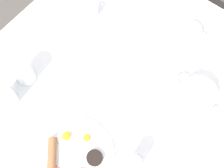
% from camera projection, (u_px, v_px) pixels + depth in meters
% --- Properties ---
extents(ground_plane, '(8.00, 8.00, 0.00)m').
position_uv_depth(ground_plane, '(112.00, 138.00, 1.81)').
color(ground_plane, '#4C4742').
extents(table, '(0.99, 1.11, 0.74)m').
position_uv_depth(table, '(112.00, 93.00, 1.20)').
color(table, white).
rests_on(table, ground_plane).
extents(breakfast_plate, '(0.27, 0.27, 0.04)m').
position_uv_depth(breakfast_plate, '(73.00, 155.00, 1.02)').
color(breakfast_plate, white).
rests_on(breakfast_plate, table).
extents(teapot_near, '(0.20, 0.12, 0.11)m').
position_uv_depth(teapot_near, '(196.00, 96.00, 1.07)').
color(teapot_near, white).
rests_on(teapot_near, table).
extents(teacup_with_saucer_left, '(0.13, 0.13, 0.06)m').
position_uv_depth(teacup_with_saucer_left, '(88.00, 10.00, 1.24)').
color(teacup_with_saucer_left, white).
rests_on(teacup_with_saucer_left, table).
extents(teacup_with_saucer_right, '(0.13, 0.13, 0.06)m').
position_uv_depth(teacup_with_saucer_right, '(189.00, 34.00, 1.20)').
color(teacup_with_saucer_right, white).
rests_on(teacup_with_saucer_right, table).
extents(water_glass_short, '(0.07, 0.07, 0.10)m').
position_uv_depth(water_glass_short, '(23.00, 72.00, 1.10)').
color(water_glass_short, white).
rests_on(water_glass_short, table).
extents(wine_glass_spare, '(0.07, 0.07, 0.12)m').
position_uv_depth(wine_glass_spare, '(4.00, 95.00, 1.06)').
color(wine_glass_spare, white).
rests_on(wine_glass_spare, table).
extents(pepper_grinder, '(0.05, 0.05, 0.12)m').
position_uv_depth(pepper_grinder, '(135.00, 162.00, 0.96)').
color(pepper_grinder, '#BCBCC1').
rests_on(pepper_grinder, table).
extents(fork_by_plate, '(0.04, 0.16, 0.00)m').
position_uv_depth(fork_by_plate, '(47.00, 37.00, 1.22)').
color(fork_by_plate, silver).
rests_on(fork_by_plate, table).
extents(knife_by_plate, '(0.09, 0.20, 0.00)m').
position_uv_depth(knife_by_plate, '(136.00, 10.00, 1.27)').
color(knife_by_plate, silver).
rests_on(knife_by_plate, table).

